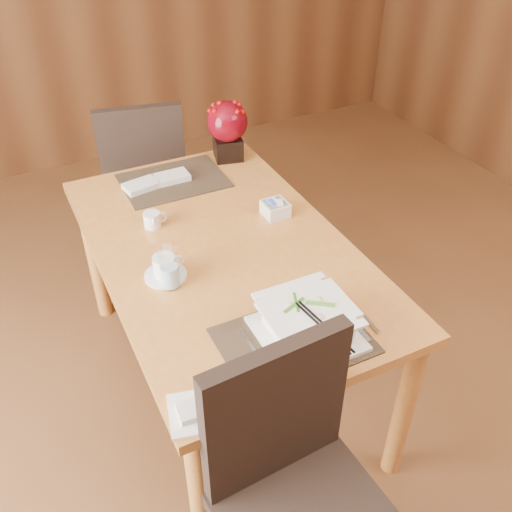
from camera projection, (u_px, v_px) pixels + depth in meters
name	position (u px, v px, depth m)	size (l,w,h in m)	color
ground	(292.00, 488.00, 2.18)	(6.00, 6.00, 0.00)	brown
dining_table	(224.00, 267.00, 2.21)	(0.90, 1.50, 0.75)	#C97F38
placemat_near	(294.00, 340.00, 1.76)	(0.45, 0.33, 0.01)	black
placemat_far	(174.00, 181.00, 2.54)	(0.45, 0.33, 0.01)	black
soup_setting	(307.00, 323.00, 1.74)	(0.29, 0.29, 0.12)	white
coffee_cup	(165.00, 268.00, 1.99)	(0.15, 0.15, 0.09)	white
water_glass	(169.00, 268.00, 1.92)	(0.07, 0.07, 0.16)	silver
creamer_jug	(152.00, 220.00, 2.24)	(0.09, 0.09, 0.06)	white
sugar_caddy	(275.00, 209.00, 2.31)	(0.10, 0.10, 0.06)	white
berry_decor	(227.00, 127.00, 2.63)	(0.19, 0.19, 0.28)	black
napkins_far	(159.00, 181.00, 2.51)	(0.29, 0.10, 0.03)	silver
bread_plate	(196.00, 412.00, 1.54)	(0.15, 0.15, 0.01)	white
near_chair	(296.00, 484.00, 1.59)	(0.49, 0.49, 0.99)	black
far_chair	(144.00, 173.00, 3.04)	(0.52, 0.52, 0.95)	black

